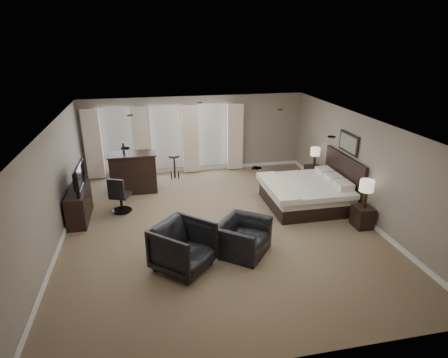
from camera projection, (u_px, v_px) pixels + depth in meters
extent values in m
cube|color=#726048|center=(219.00, 226.00, 9.38)|extent=(7.60, 8.60, 0.04)
cube|color=silver|center=(219.00, 124.00, 8.44)|extent=(7.60, 8.60, 0.04)
cube|color=gray|center=(195.00, 134.00, 12.79)|extent=(7.50, 0.04, 2.60)
cube|color=gray|center=(280.00, 288.00, 5.03)|extent=(7.50, 0.04, 2.60)
cube|color=gray|center=(52.00, 190.00, 8.20)|extent=(0.04, 8.50, 2.60)
cube|color=gray|center=(362.00, 167.00, 9.62)|extent=(0.04, 8.50, 2.60)
cube|color=silver|center=(117.00, 140.00, 12.26)|extent=(1.15, 0.04, 2.05)
cube|color=silver|center=(166.00, 138.00, 12.57)|extent=(1.15, 0.04, 2.05)
cube|color=silver|center=(213.00, 135.00, 12.87)|extent=(1.15, 0.04, 2.05)
cube|color=beige|center=(93.00, 145.00, 12.04)|extent=(0.55, 0.12, 2.30)
cube|color=beige|center=(142.00, 142.00, 12.33)|extent=(0.55, 0.12, 2.30)
cube|color=beige|center=(190.00, 139.00, 12.63)|extent=(0.55, 0.12, 2.30)
cube|color=beige|center=(235.00, 137.00, 12.93)|extent=(0.55, 0.12, 2.30)
cube|color=silver|center=(306.00, 182.00, 10.27)|extent=(2.20, 2.10, 1.40)
cube|color=black|center=(362.00, 217.00, 9.27)|extent=(0.40, 0.49, 0.54)
cube|color=black|center=(313.00, 175.00, 11.91)|extent=(0.45, 0.55, 0.59)
cube|color=beige|center=(366.00, 194.00, 9.05)|extent=(0.34, 0.34, 0.70)
cube|color=beige|center=(315.00, 157.00, 11.69)|extent=(0.30, 0.30, 0.62)
cube|color=slate|center=(348.00, 143.00, 10.10)|extent=(0.04, 0.96, 0.56)
cube|color=black|center=(79.00, 205.00, 9.58)|extent=(0.45, 1.41, 0.82)
imported|color=black|center=(77.00, 187.00, 9.41)|extent=(0.66, 1.14, 0.15)
imported|color=black|center=(243.00, 232.00, 8.10)|extent=(1.27, 1.33, 0.98)
imported|color=black|center=(183.00, 245.00, 7.52)|extent=(1.42, 1.43, 1.07)
cube|color=black|center=(134.00, 172.00, 11.26)|extent=(1.40, 0.73, 1.22)
cube|color=black|center=(148.00, 177.00, 11.53)|extent=(0.37, 0.37, 0.78)
cube|color=black|center=(174.00, 166.00, 12.41)|extent=(0.45, 0.45, 0.80)
cube|color=black|center=(120.00, 194.00, 9.98)|extent=(0.67, 0.67, 1.02)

